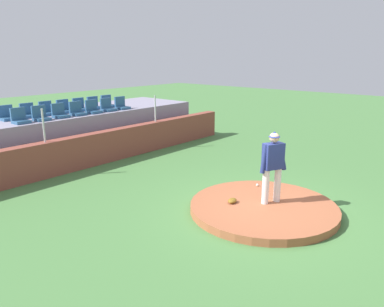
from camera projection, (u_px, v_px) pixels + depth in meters
The scene contains 23 objects.
ground_plane at pixel (263, 212), 9.28m from camera, with size 60.00×60.00×0.00m, color #487A3E.
pitchers_mound at pixel (263, 208), 9.25m from camera, with size 3.61×3.61×0.19m, color #A15838.
pitcher at pixel (273, 162), 9.10m from camera, with size 0.74×0.45×1.80m.
baseball at pixel (257, 185), 10.49m from camera, with size 0.07×0.07×0.07m, color white.
fielding_glove at pixel (232, 201), 9.32m from camera, with size 0.30×0.20×0.11m, color brown.
brick_barrier at pixel (100, 148), 13.25m from camera, with size 12.98×0.40×1.12m, color brown.
fence_post_left at pixel (43, 126), 11.50m from camera, with size 0.06×0.06×1.05m, color silver.
fence_post_right at pixel (155, 109), 15.01m from camera, with size 0.06×0.06×1.05m, color silver.
bleacher_platform at pixel (63, 133), 14.62m from camera, with size 11.29×3.17×1.59m, color gray.
stadium_chair_0 at pixel (20, 118), 12.14m from camera, with size 0.48×0.44×0.50m.
stadium_chair_1 at pixel (40, 116), 12.64m from camera, with size 0.48×0.44×0.50m.
stadium_chair_2 at pixel (60, 113), 13.21m from camera, with size 0.48×0.44×0.50m.
stadium_chair_3 at pixel (77, 111), 13.73m from camera, with size 0.48×0.44×0.50m.
stadium_chair_4 at pixel (93, 109), 14.20m from camera, with size 0.48×0.44×0.50m.
stadium_chair_5 at pixel (107, 107), 14.74m from camera, with size 0.48×0.44×0.50m.
stadium_chair_6 at pixel (121, 105), 15.26m from camera, with size 0.48×0.44×0.50m.
stadium_chair_7 at pixel (7, 116), 12.71m from camera, with size 0.48×0.44×0.50m.
stadium_chair_8 at pixel (28, 113), 13.26m from camera, with size 0.48×0.44×0.50m.
stadium_chair_9 at pixel (47, 111), 13.78m from camera, with size 0.48×0.44×0.50m.
stadium_chair_10 at pixel (64, 109), 14.27m from camera, with size 0.48×0.44×0.50m.
stadium_chair_11 at pixel (80, 107), 14.80m from camera, with size 0.48×0.44×0.50m.
stadium_chair_12 at pixel (94, 105), 15.28m from camera, with size 0.48×0.44×0.50m.
stadium_chair_13 at pixel (108, 103), 15.82m from camera, with size 0.48×0.44×0.50m.
Camera 1 is at (-7.69, -4.22, 3.77)m, focal length 35.14 mm.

